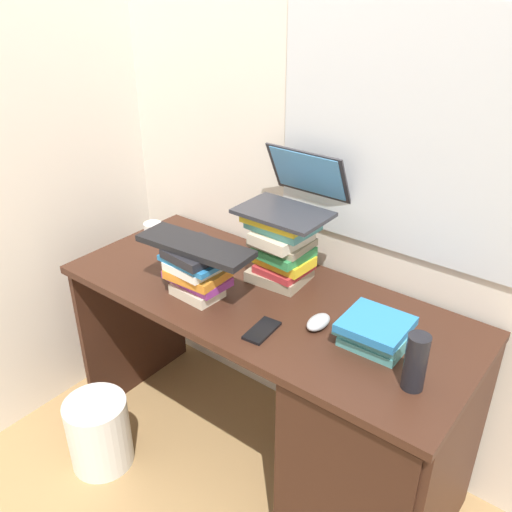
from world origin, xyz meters
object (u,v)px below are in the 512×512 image
at_px(desk, 348,424).
at_px(water_bottle, 416,362).
at_px(book_stack_tall, 282,247).
at_px(book_stack_keyboard_riser, 197,269).
at_px(book_stack_side, 375,332).
at_px(laptop, 294,196).
at_px(computer_mouse, 318,322).
at_px(keyboard, 195,246).
at_px(wastebasket, 99,432).
at_px(mug, 154,233).
at_px(cell_phone, 262,331).

bearing_deg(desk, water_bottle, -23.16).
xyz_separation_m(book_stack_tall, book_stack_keyboard_riser, (-0.18, -0.26, -0.04)).
bearing_deg(book_stack_side, laptop, 155.73).
height_order(book_stack_keyboard_riser, water_bottle, book_stack_keyboard_riser).
bearing_deg(laptop, desk, -28.52).
bearing_deg(water_bottle, book_stack_keyboard_riser, -179.68).
relative_size(book_stack_side, computer_mouse, 2.05).
distance_m(desk, laptop, 0.80).
distance_m(book_stack_keyboard_riser, computer_mouse, 0.46).
distance_m(keyboard, wastebasket, 0.91).
relative_size(desk, computer_mouse, 14.39).
height_order(book_stack_side, computer_mouse, book_stack_side).
relative_size(laptop, keyboard, 0.75).
bearing_deg(desk, book_stack_side, 18.56).
bearing_deg(wastebasket, water_bottle, 15.91).
xyz_separation_m(desk, wastebasket, (-0.87, -0.41, -0.27)).
xyz_separation_m(book_stack_tall, mug, (-0.60, -0.08, -0.09)).
bearing_deg(keyboard, book_stack_keyboard_riser, 81.61).
distance_m(book_stack_keyboard_riser, cell_phone, 0.34).
bearing_deg(laptop, mug, -167.03).
distance_m(mug, water_bottle, 1.24).
height_order(book_stack_tall, book_stack_keyboard_riser, book_stack_tall).
height_order(keyboard, cell_phone, keyboard).
height_order(book_stack_tall, computer_mouse, book_stack_tall).
bearing_deg(cell_phone, desk, 24.10).
bearing_deg(book_stack_side, mug, 176.47).
bearing_deg(computer_mouse, wastebasket, -151.92).
height_order(book_stack_side, mug, book_stack_side).
xyz_separation_m(book_stack_keyboard_riser, computer_mouse, (0.45, 0.09, -0.08)).
xyz_separation_m(book_stack_tall, wastebasket, (-0.47, -0.56, -0.75)).
distance_m(cell_phone, wastebasket, 0.91).
height_order(book_stack_tall, mug, book_stack_tall).
xyz_separation_m(book_stack_side, water_bottle, (0.17, -0.11, 0.04)).
bearing_deg(book_stack_side, book_stack_tall, 162.67).
bearing_deg(computer_mouse, water_bottle, -12.92).
bearing_deg(book_stack_tall, book_stack_keyboard_riser, -124.95).
distance_m(desk, cell_phone, 0.46).
bearing_deg(book_stack_keyboard_riser, book_stack_tall, 55.05).
distance_m(book_stack_tall, book_stack_side, 0.48).
distance_m(book_stack_side, keyboard, 0.66).
relative_size(desk, mug, 13.59).
distance_m(book_stack_tall, water_bottle, 0.67).
height_order(desk, book_stack_side, book_stack_side).
height_order(keyboard, wastebasket, keyboard).
bearing_deg(computer_mouse, laptop, 139.07).
bearing_deg(book_stack_tall, water_bottle, -21.91).
bearing_deg(wastebasket, book_stack_keyboard_riser, 46.40).
height_order(book_stack_keyboard_riser, laptop, laptop).
distance_m(water_bottle, cell_phone, 0.49).
bearing_deg(desk, wastebasket, -155.05).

